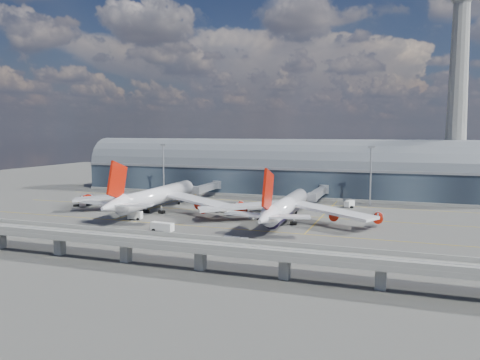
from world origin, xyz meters
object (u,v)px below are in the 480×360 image
(service_truck_1, at_px, (135,216))
(service_truck_3, at_px, (258,215))
(cargo_train_2, at_px, (419,258))
(service_truck_0, at_px, (83,202))
(cargo_train_1, at_px, (220,242))
(cargo_train_0, at_px, (236,240))
(service_truck_5, at_px, (223,208))
(airliner_left, at_px, (156,196))
(service_truck_4, at_px, (349,204))
(floodlight_mast_right, at_px, (371,174))
(airliner_right, at_px, (286,207))
(floodlight_mast_left, at_px, (163,168))
(service_truck_2, at_px, (162,227))
(control_tower, at_px, (458,87))

(service_truck_1, xyz_separation_m, service_truck_3, (41.77, 15.70, 0.21))
(cargo_train_2, bearing_deg, service_truck_0, 62.23)
(cargo_train_1, distance_m, cargo_train_2, 52.28)
(service_truck_3, relative_size, cargo_train_0, 0.92)
(service_truck_5, relative_size, cargo_train_2, 1.29)
(airliner_left, relative_size, service_truck_4, 13.64)
(floodlight_mast_right, distance_m, airliner_left, 91.09)
(service_truck_4, bearing_deg, service_truck_5, -126.82)
(airliner_left, xyz_separation_m, airliner_right, (53.40, -3.73, -0.86))
(floodlight_mast_right, bearing_deg, floodlight_mast_left, 180.00)
(floodlight_mast_left, distance_m, floodlight_mast_right, 100.00)
(airliner_right, height_order, cargo_train_0, airliner_right)
(floodlight_mast_right, xyz_separation_m, cargo_train_1, (-34.41, -87.09, -12.69))
(service_truck_2, bearing_deg, control_tower, -34.62)
(control_tower, distance_m, service_truck_1, 152.57)
(floodlight_mast_right, relative_size, service_truck_4, 4.73)
(service_truck_5, height_order, cargo_train_0, service_truck_5)
(floodlight_mast_right, height_order, airliner_right, floodlight_mast_right)
(airliner_left, xyz_separation_m, service_truck_5, (24.54, 9.99, -4.92))
(service_truck_4, distance_m, cargo_train_2, 82.40)
(airliner_left, height_order, airliner_right, airliner_left)
(control_tower, height_order, cargo_train_1, control_tower)
(airliner_right, xyz_separation_m, service_truck_3, (-11.28, 4.01, -3.91))
(cargo_train_2, bearing_deg, service_truck_1, 65.95)
(control_tower, height_order, service_truck_3, control_tower)
(cargo_train_1, bearing_deg, service_truck_5, 24.56)
(service_truck_1, bearing_deg, service_truck_0, 55.50)
(floodlight_mast_left, height_order, airliner_left, floodlight_mast_left)
(floodlight_mast_right, height_order, service_truck_1, floodlight_mast_right)
(floodlight_mast_right, height_order, service_truck_5, floodlight_mast_right)
(control_tower, bearing_deg, service_truck_3, -133.88)
(service_truck_5, bearing_deg, service_truck_3, -95.87)
(airliner_right, xyz_separation_m, cargo_train_1, (-9.63, -37.18, -4.66))
(control_tower, relative_size, service_truck_2, 12.71)
(service_truck_3, bearing_deg, service_truck_0, -148.49)
(floodlight_mast_left, relative_size, service_truck_2, 3.17)
(service_truck_0, height_order, service_truck_2, service_truck_0)
(floodlight_mast_right, distance_m, cargo_train_1, 94.50)
(service_truck_1, height_order, cargo_train_2, service_truck_1)
(service_truck_3, bearing_deg, service_truck_2, -92.88)
(airliner_left, relative_size, service_truck_2, 9.14)
(service_truck_1, height_order, service_truck_5, service_truck_5)
(floodlight_mast_right, bearing_deg, service_truck_3, -128.15)
(service_truck_2, relative_size, cargo_train_1, 1.00)
(floodlight_mast_right, bearing_deg, service_truck_2, -127.66)
(floodlight_mast_right, xyz_separation_m, cargo_train_0, (-31.10, -83.11, -12.74))
(floodlight_mast_left, relative_size, cargo_train_0, 3.31)
(cargo_train_1, bearing_deg, service_truck_3, 6.15)
(service_truck_3, height_order, service_truck_4, service_truck_3)
(floodlight_mast_left, xyz_separation_m, service_truck_5, (46.35, -36.20, -12.10))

